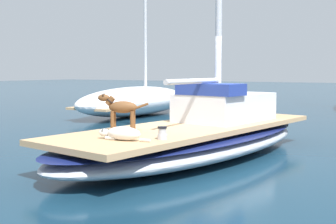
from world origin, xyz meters
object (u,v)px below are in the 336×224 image
at_px(dog_brown, 120,108).
at_px(deck_winch, 162,133).
at_px(dog_white, 122,134).
at_px(sailboat_main, 193,141).
at_px(moored_boat_port_side, 136,100).

relative_size(dog_brown, deck_winch, 4.23).
distance_m(dog_white, deck_winch, 0.65).
distance_m(sailboat_main, moored_boat_port_side, 8.74).
distance_m(dog_white, dog_brown, 1.07).
bearing_deg(moored_boat_port_side, sailboat_main, -47.36).
distance_m(dog_brown, deck_winch, 1.26).
relative_size(dog_white, dog_brown, 1.07).
relative_size(sailboat_main, deck_winch, 35.86).
distance_m(sailboat_main, dog_brown, 1.82).
bearing_deg(dog_brown, moored_boat_port_side, 123.32).
bearing_deg(dog_white, sailboat_main, 88.05).
height_order(dog_white, dog_brown, dog_brown).
bearing_deg(sailboat_main, dog_brown, -115.25).
height_order(dog_brown, deck_winch, dog_brown).
distance_m(sailboat_main, deck_winch, 2.00).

